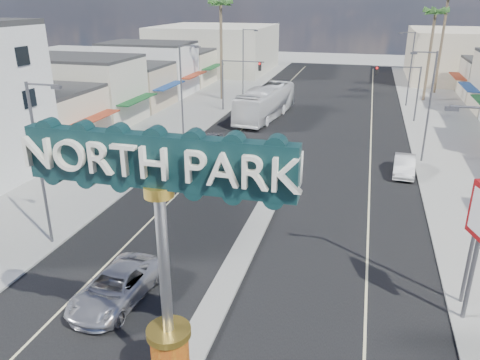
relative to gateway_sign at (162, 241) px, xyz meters
The scene contains 24 objects.
ground 28.64m from the gateway_sign, 90.00° to the left, with size 160.00×160.00×0.00m, color gray.
road 28.64m from the gateway_sign, 90.00° to the left, with size 20.00×120.00×0.01m, color black.
median_island 13.37m from the gateway_sign, 90.00° to the left, with size 1.30×30.00×0.16m, color gray.
sidewalk_left 31.87m from the gateway_sign, 116.55° to the left, with size 8.00×120.00×0.12m, color gray.
sidewalk_right 31.87m from the gateway_sign, 63.45° to the left, with size 8.00×120.00×0.12m, color gray.
storefront_row_left 47.62m from the gateway_sign, 120.33° to the left, with size 12.00×42.00×6.00m, color beige.
backdrop_far_left 76.29m from the gateway_sign, 106.77° to the left, with size 20.00×20.00×8.00m, color #B7B29E.
backdrop_far_right 76.29m from the gateway_sign, 73.23° to the left, with size 20.00×20.00×8.00m, color beige.
gateway_sign is the anchor object (origin of this frame).
traffic_signal_left 43.04m from the gateway_sign, 102.33° to the left, with size 5.09×0.45×6.00m.
traffic_signal_right 43.04m from the gateway_sign, 77.67° to the left, with size 5.09×0.45×6.00m.
streetlight_l_near 13.19m from the gateway_sign, 142.45° to the left, with size 2.03×0.22×9.00m.
streetlight_l_mid 29.91m from the gateway_sign, 110.42° to the left, with size 2.03×0.22×9.00m.
streetlight_l_far 51.10m from the gateway_sign, 101.78° to the left, with size 2.03×0.22×9.00m.
streetlight_r_near 13.19m from the gateway_sign, 37.55° to the left, with size 2.03×0.22×9.00m.
streetlight_r_mid 29.91m from the gateway_sign, 69.58° to the left, with size 2.03×0.22×9.00m.
streetlight_r_far 51.10m from the gateway_sign, 78.22° to the left, with size 2.03×0.22×9.00m.
palm_left_far 50.06m from the gateway_sign, 105.15° to the left, with size 2.60×2.60×13.10m.
palm_right_mid 55.76m from the gateway_sign, 76.47° to the left, with size 2.60×2.60×12.10m.
palm_right_far 62.20m from the gateway_sign, 75.97° to the left, with size 2.60×2.60×14.10m.
suv_left 7.99m from the gateway_sign, 136.59° to the left, with size 2.45×5.31×1.48m, color silver.
car_parked_left 27.96m from the gateway_sign, 105.98° to the left, with size 1.76×4.38×1.49m, color slate.
car_parked_right 26.72m from the gateway_sign, 69.92° to the left, with size 1.55×4.43×1.46m, color silver.
city_bus 39.99m from the gateway_sign, 97.53° to the left, with size 2.98×12.73×3.55m, color white.
Camera 1 is at (5.59, -9.57, 12.89)m, focal length 35.00 mm.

